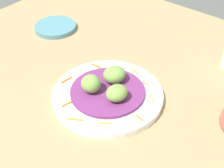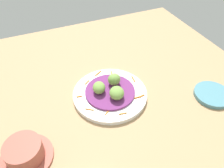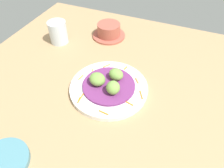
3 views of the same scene
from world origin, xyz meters
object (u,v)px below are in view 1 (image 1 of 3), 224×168
(guac_scoop_center, at_px, (117,93))
(guac_scoop_right, at_px, (114,75))
(guac_scoop_left, at_px, (91,84))
(side_plate_small, at_px, (55,27))
(main_plate, at_px, (108,95))

(guac_scoop_center, xyz_separation_m, guac_scoop_right, (0.05, 0.05, 0.00))
(guac_scoop_left, height_order, side_plate_small, guac_scoop_left)
(guac_scoop_center, bearing_deg, main_plate, 74.02)
(guac_scoop_left, xyz_separation_m, guac_scoop_right, (0.06, -0.02, -0.00))
(main_plate, xyz_separation_m, side_plate_small, (0.15, 0.33, -0.00))
(guac_scoop_center, relative_size, side_plate_small, 0.40)
(main_plate, height_order, guac_scoop_left, guac_scoop_left)
(guac_scoop_left, relative_size, guac_scoop_center, 0.90)
(main_plate, bearing_deg, guac_scoop_left, 134.02)
(main_plate, bearing_deg, guac_scoop_right, 14.02)
(guac_scoop_right, xyz_separation_m, side_plate_small, (0.11, 0.33, -0.04))
(guac_scoop_left, bearing_deg, guac_scoop_right, -15.98)
(guac_scoop_left, bearing_deg, guac_scoop_center, -75.98)
(guac_scoop_right, bearing_deg, guac_scoop_left, 164.02)
(guac_scoop_center, height_order, guac_scoop_right, guac_scoop_right)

